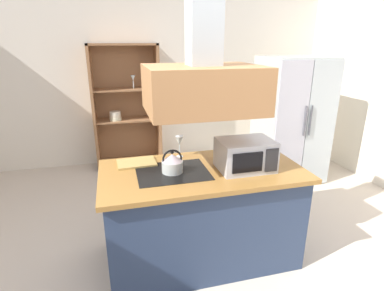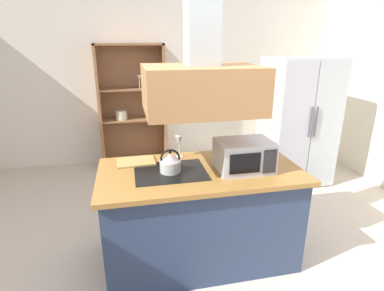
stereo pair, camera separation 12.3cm
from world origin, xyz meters
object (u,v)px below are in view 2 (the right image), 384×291
object	(u,v)px
cutting_board	(136,162)
kettle	(170,162)
wine_glass_on_counter	(179,141)
dish_cabinet	(133,113)
refrigerator	(297,121)
microwave	(244,156)

from	to	relation	value
cutting_board	kettle	bearing A→B (deg)	-44.26
wine_glass_on_counter	dish_cabinet	bearing A→B (deg)	99.84
refrigerator	wine_glass_on_counter	world-z (taller)	refrigerator
microwave	wine_glass_on_counter	bearing A→B (deg)	138.51
wine_glass_on_counter	kettle	bearing A→B (deg)	-111.93
refrigerator	dish_cabinet	size ratio (longest dim) A/B	0.91
dish_cabinet	cutting_board	size ratio (longest dim) A/B	5.64
microwave	wine_glass_on_counter	size ratio (longest dim) A/B	2.23
kettle	cutting_board	world-z (taller)	kettle
dish_cabinet	cutting_board	bearing A→B (deg)	-90.85
cutting_board	wine_glass_on_counter	bearing A→B (deg)	9.67
cutting_board	microwave	world-z (taller)	microwave
kettle	wine_glass_on_counter	size ratio (longest dim) A/B	0.97
cutting_board	wine_glass_on_counter	distance (m)	0.44
refrigerator	wine_glass_on_counter	distance (m)	2.16
refrigerator	dish_cabinet	distance (m)	2.51
dish_cabinet	kettle	world-z (taller)	dish_cabinet
refrigerator	wine_glass_on_counter	size ratio (longest dim) A/B	8.51
dish_cabinet	cutting_board	xyz separation A→B (m)	(-0.03, -2.27, 0.06)
microwave	wine_glass_on_counter	world-z (taller)	microwave
kettle	cutting_board	size ratio (longest dim) A/B	0.59
microwave	cutting_board	bearing A→B (deg)	158.38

